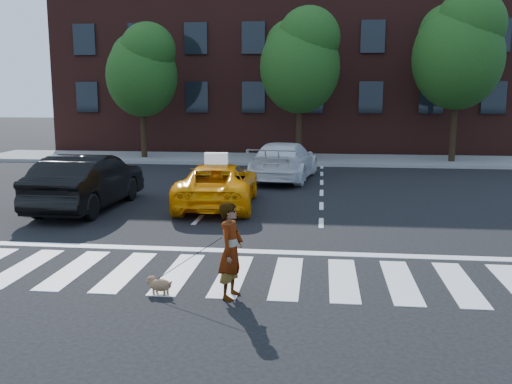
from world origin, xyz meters
The scene contains 14 objects.
ground centered at (0.00, 0.00, 0.00)m, with size 120.00×120.00×0.00m, color black.
crosswalk centered at (0.00, 0.00, 0.01)m, with size 13.00×2.40×0.01m, color silver.
stop_line centered at (0.00, 1.60, 0.01)m, with size 12.00×0.30×0.01m, color silver.
sidewalk_far centered at (0.00, 17.50, 0.07)m, with size 30.00×4.00×0.15m, color slate.
building centered at (0.00, 25.00, 6.00)m, with size 26.00×10.00×12.00m, color #431D18.
tree_left centered at (-6.97, 17.00, 4.44)m, with size 3.39×3.38×6.50m.
tree_mid centered at (0.53, 17.00, 4.85)m, with size 3.69×3.69×7.10m.
tree_right centered at (7.53, 17.00, 5.26)m, with size 4.00×4.00×7.70m.
taxi centered at (-1.40, 6.26, 0.63)m, with size 2.10×4.55×1.26m, color #F99705.
black_sedan centered at (-5.00, 5.45, 0.78)m, with size 1.66×4.76×1.57m, color black.
white_suv centered at (0.18, 11.51, 0.72)m, with size 2.01×4.95×1.44m, color silver.
woman centered at (0.16, -1.10, 0.79)m, with size 0.57×0.38×1.58m, color #999999.
dog centered at (-1.06, -1.09, 0.17)m, with size 0.50×0.31×0.29m.
taxi_sign centered at (-1.40, 6.06, 1.42)m, with size 0.65×0.28×0.32m, color white.
Camera 1 is at (1.57, -9.82, 3.31)m, focal length 40.00 mm.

